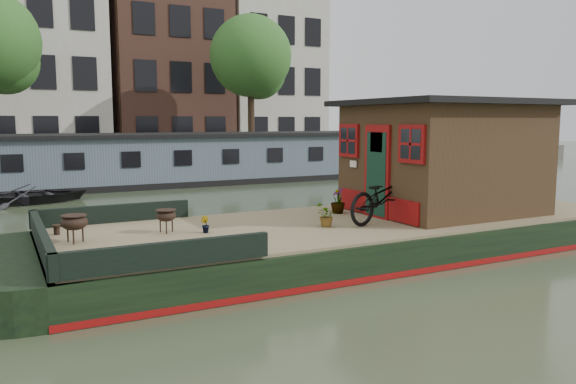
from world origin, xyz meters
name	(u,v)px	position (x,y,z in m)	size (l,w,h in m)	color
ground	(359,250)	(0.00, 0.00, 0.00)	(120.00, 120.00, 0.00)	#2F3F28
houseboat_hull	(302,244)	(-1.33, 0.00, 0.27)	(14.01, 4.02, 0.60)	black
houseboat_deck	(359,220)	(0.00, 0.00, 0.62)	(11.80, 3.80, 0.05)	#887854
bow_bulwark	(99,234)	(-5.07, 0.00, 0.82)	(3.00, 4.00, 0.35)	black
cabin	(443,156)	(2.19, 0.00, 1.88)	(4.00, 3.50, 2.42)	#321F13
bicycle	(383,197)	(0.20, -0.49, 1.16)	(0.67, 1.93, 1.01)	black
potted_plant_b	(205,224)	(-3.24, 0.11, 0.80)	(0.16, 0.13, 0.30)	brown
potted_plant_c	(326,215)	(-1.04, -0.41, 0.87)	(0.39, 0.34, 0.43)	#A3572F
potted_plant_d	(338,201)	(0.00, 0.82, 0.93)	(0.31, 0.31, 0.55)	brown
brazier_front	(166,221)	(-3.85, 0.45, 0.86)	(0.39, 0.39, 0.42)	black
brazier_rear	(74,229)	(-5.40, 0.31, 0.88)	(0.43, 0.43, 0.46)	black
bollard_port	(57,230)	(-5.60, 1.15, 0.74)	(0.15, 0.15, 0.18)	black
bollard_stbd	(76,262)	(-5.60, -1.49, 0.76)	(0.20, 0.20, 0.22)	black
dinghy	(31,191)	(-5.53, 10.50, 0.37)	(2.52, 3.53, 0.73)	black
far_houseboat	(169,161)	(0.00, 14.00, 0.97)	(20.40, 4.40, 2.11)	#4D5B67
quay	(135,163)	(0.00, 20.50, 0.45)	(60.00, 6.00, 0.90)	#47443F
townhouse_row	(109,35)	(0.15, 27.50, 7.90)	(27.25, 8.00, 16.50)	brown
tree_right	(253,60)	(6.14, 19.07, 5.89)	(4.40, 4.40, 7.40)	#332316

